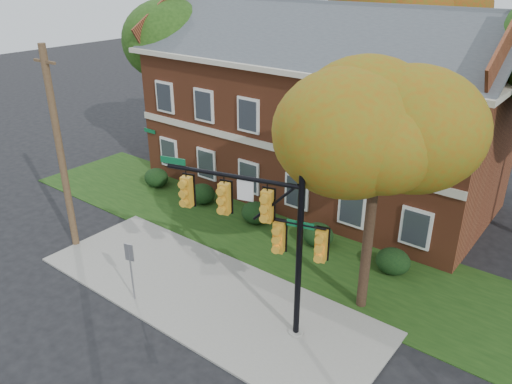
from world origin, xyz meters
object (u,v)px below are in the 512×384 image
Objects in this scene: tree_left_rear at (169,50)px; utility_pole at (60,151)px; hedge_center at (255,213)px; hedge_right at (318,235)px; sign_post at (130,263)px; hedge_far_left at (156,178)px; apartment_building at (318,99)px; tree_near_right at (384,133)px; hedge_left at (202,194)px; hedge_far_right at (393,261)px; traffic_signal at (265,226)px; tree_far_rear at (411,12)px.

utility_pole is (4.73, -10.70, -2.27)m from tree_left_rear.
hedge_center is 3.50m from hedge_right.
tree_left_rear is 3.67× the size of sign_post.
hedge_far_left is 0.58× the size of sign_post.
apartment_building is 2.19× the size of tree_near_right.
hedge_center is (7.00, 0.00, 0.00)m from hedge_far_left.
hedge_center is (3.50, 0.00, 0.00)m from hedge_left.
hedge_far_left is at bearing 180.00° from hedge_far_right.
hedge_right is (7.00, 0.00, 0.00)m from hedge_left.
traffic_signal is (14.63, -9.93, -2.74)m from tree_left_rear.
apartment_building reaches higher than hedge_right.
hedge_center is 1.00× the size of hedge_far_right.
traffic_signal is (11.90, -5.79, 3.41)m from hedge_far_left.
hedge_far_left is 7.90m from tree_left_rear.
utility_pole reaches higher than traffic_signal.
hedge_far_left is at bearing 180.00° from hedge_center.
hedge_far_left is 0.16× the size of tree_left_rear.
hedge_right is 3.50m from hedge_far_right.
tree_left_rear reaches higher than hedge_far_left.
utility_pole is (2.00, -6.56, 3.89)m from hedge_far_left.
tree_near_right is (7.22, -8.09, 1.68)m from apartment_building.
apartment_building reaches higher than utility_pole.
tree_near_right is 1.35× the size of traffic_signal.
tree_left_rear reaches higher than hedge_left.
hedge_far_left is 0.12× the size of tree_far_rear.
utility_pole is at bearing -163.04° from tree_near_right.
hedge_right is at bearing 0.00° from hedge_center.
tree_near_right is 0.74× the size of tree_far_rear.
utility_pole is at bearing -66.15° from tree_left_rear.
hedge_far_left is at bearing -56.58° from tree_left_rear.
tree_near_right is 0.99× the size of utility_pole.
hedge_center is 1.00× the size of hedge_right.
hedge_far_left is 3.50m from hedge_left.
hedge_right is (3.50, -5.25, -4.46)m from apartment_building.
traffic_signal is at bearing -79.33° from tree_far_rear.
hedge_center is 9.90m from tree_near_right.
hedge_far_left is 13.67m from traffic_signal.
tree_far_rear is at bearing 85.52° from traffic_signal.
utility_pole is 6.01m from sign_post.
sign_post reaches higher than hedge_far_left.
hedge_right is 0.16× the size of utility_pole.
tree_left_rear is 14.40m from tree_far_rear.
tree_left_rear is (-9.73, 4.14, 6.16)m from hedge_center.
utility_pole is at bearing -112.94° from apartment_building.
hedge_center is 0.16× the size of utility_pole.
apartment_building reaches higher than hedge_left.
hedge_right is 0.16× the size of tree_left_rear.
utility_pole is (-5.00, -11.82, -0.58)m from apartment_building.
hedge_center is (0.00, -5.25, -4.46)m from apartment_building.
hedge_left is at bearing 0.00° from hedge_far_left.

